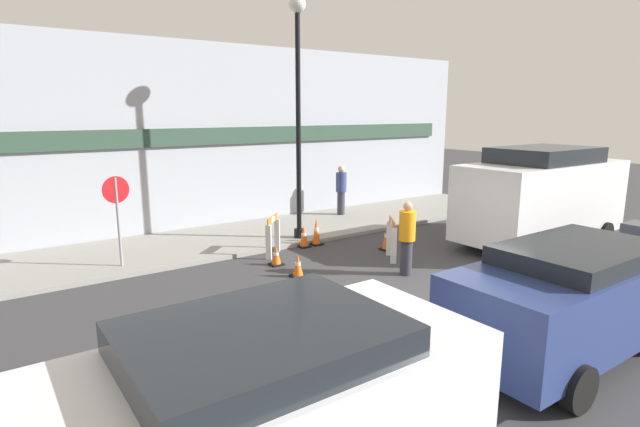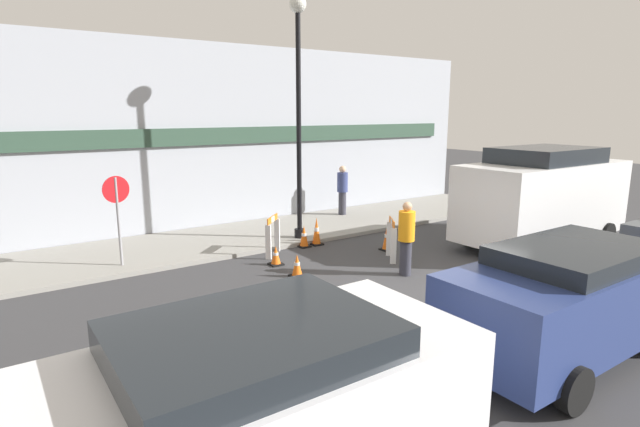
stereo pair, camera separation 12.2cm
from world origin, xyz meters
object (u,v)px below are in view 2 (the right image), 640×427
at_px(streetlamp_post, 298,89).
at_px(work_van, 543,193).
at_px(parked_car_1, 573,294).
at_px(parked_car_0, 254,409).
at_px(person_worker, 406,236).
at_px(stop_sign, 117,206).
at_px(person_pedestrian, 342,189).

xyz_separation_m(streetlamp_post, work_van, (5.04, -4.01, -2.67)).
bearing_deg(parked_car_1, work_van, 35.53).
relative_size(streetlamp_post, parked_car_0, 1.54).
height_order(parked_car_0, parked_car_1, parked_car_0).
distance_m(streetlamp_post, parked_car_1, 8.41).
relative_size(person_worker, parked_car_1, 0.38).
bearing_deg(parked_car_1, parked_car_0, -180.00).
bearing_deg(streetlamp_post, work_van, -38.49).
height_order(streetlamp_post, stop_sign, streetlamp_post).
distance_m(stop_sign, parked_car_0, 8.00).
bearing_deg(work_van, streetlamp_post, 141.51).
xyz_separation_m(person_pedestrian, parked_car_1, (-3.14, -9.64, -0.03)).
relative_size(person_pedestrian, work_van, 0.33).
distance_m(stop_sign, person_pedestrian, 7.74).
distance_m(parked_car_0, work_van, 11.11).
bearing_deg(person_worker, streetlamp_post, -8.26).
relative_size(parked_car_0, work_van, 0.81).
distance_m(person_worker, parked_car_0, 7.02).
distance_m(parked_car_1, work_van, 6.55).
bearing_deg(stop_sign, person_pedestrian, -176.59).
bearing_deg(parked_car_0, parked_car_1, 0.00).
relative_size(parked_car_1, work_van, 0.86).
height_order(person_worker, parked_car_0, parked_car_0).
xyz_separation_m(streetlamp_post, person_worker, (0.35, -3.77, -3.21)).
bearing_deg(streetlamp_post, person_pedestrian, 32.66).
height_order(person_pedestrian, work_van, work_van).
height_order(streetlamp_post, person_pedestrian, streetlamp_post).
distance_m(person_pedestrian, parked_car_1, 10.13).
xyz_separation_m(person_worker, work_van, (4.69, -0.23, 0.54)).
distance_m(streetlamp_post, parked_car_0, 9.97).
relative_size(streetlamp_post, work_van, 1.25).
height_order(stop_sign, work_van, work_van).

